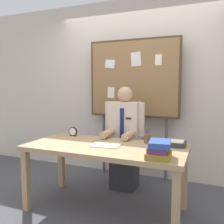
# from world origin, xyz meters

# --- Properties ---
(ground_plane) EXTENTS (12.00, 12.00, 0.00)m
(ground_plane) POSITION_xyz_m (0.00, 0.00, 0.00)
(ground_plane) COLOR #4C4C51
(back_wall) EXTENTS (6.40, 0.08, 2.70)m
(back_wall) POSITION_xyz_m (0.00, 1.22, 1.35)
(back_wall) COLOR beige
(back_wall) RESTS_ON ground_plane
(desk) EXTENTS (1.75, 0.81, 0.74)m
(desk) POSITION_xyz_m (0.00, 0.00, 0.66)
(desk) COLOR tan
(desk) RESTS_ON ground_plane
(person) EXTENTS (0.55, 0.56, 1.38)m
(person) POSITION_xyz_m (0.00, 0.64, 0.64)
(person) COLOR #2D2D33
(person) RESTS_ON ground_plane
(bulletin_board) EXTENTS (1.35, 0.09, 2.07)m
(bulletin_board) POSITION_xyz_m (-0.00, 1.02, 1.47)
(bulletin_board) COLOR #4C3823
(bulletin_board) RESTS_ON ground_plane
(book_stack) EXTENTS (0.23, 0.27, 0.16)m
(book_stack) POSITION_xyz_m (0.64, -0.24, 0.82)
(book_stack) COLOR olive
(book_stack) RESTS_ON desk
(open_notebook) EXTENTS (0.32, 0.24, 0.01)m
(open_notebook) POSITION_xyz_m (0.01, -0.02, 0.75)
(open_notebook) COLOR #F4EFCC
(open_notebook) RESTS_ON desk
(desk_clock) EXTENTS (0.12, 0.04, 0.12)m
(desk_clock) POSITION_xyz_m (-0.60, 0.30, 0.79)
(desk_clock) COLOR black
(desk_clock) RESTS_ON desk
(pen_holder) EXTENTS (0.07, 0.07, 0.16)m
(pen_holder) POSITION_xyz_m (0.40, 0.28, 0.79)
(pen_holder) COLOR brown
(pen_holder) RESTS_ON desk
(paper_tray) EXTENTS (0.26, 0.20, 0.06)m
(paper_tray) POSITION_xyz_m (0.70, 0.26, 0.77)
(paper_tray) COLOR #333338
(paper_tray) RESTS_ON desk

